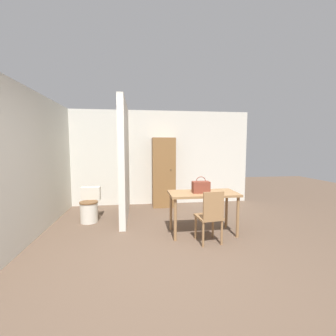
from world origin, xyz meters
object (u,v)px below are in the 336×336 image
at_px(dining_table, 203,197).
at_px(handbag, 201,187).
at_px(wooden_chair, 210,215).
at_px(toilet, 90,207).
at_px(wooden_cabinet, 163,172).

bearing_deg(dining_table, handbag, -152.80).
relative_size(wooden_chair, handbag, 2.91).
distance_m(dining_table, toilet, 2.38).
bearing_deg(handbag, wooden_cabinet, 102.38).
distance_m(dining_table, handbag, 0.20).
bearing_deg(toilet, wooden_chair, -32.93).
height_order(dining_table, handbag, handbag).
relative_size(dining_table, wooden_chair, 1.39).
distance_m(wooden_chair, wooden_cabinet, 2.47).
xyz_separation_m(handbag, wooden_cabinet, (-0.44, 1.99, 0.04)).
distance_m(toilet, wooden_cabinet, 2.02).
bearing_deg(handbag, toilet, 154.80).
xyz_separation_m(wooden_chair, wooden_cabinet, (-0.48, 2.39, 0.42)).
distance_m(toilet, handbag, 2.38).
bearing_deg(wooden_chair, dining_table, 82.40).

